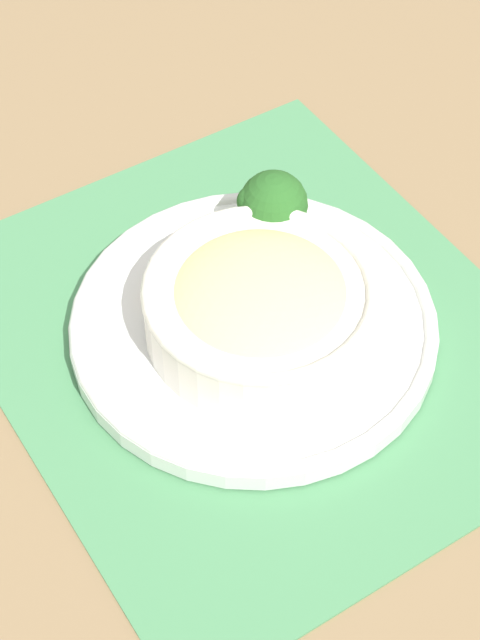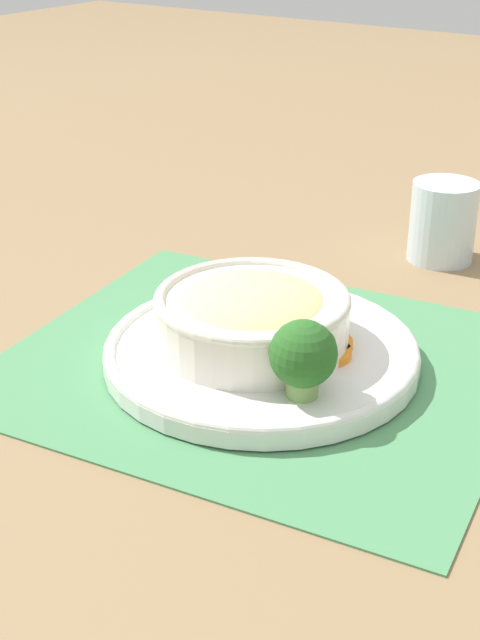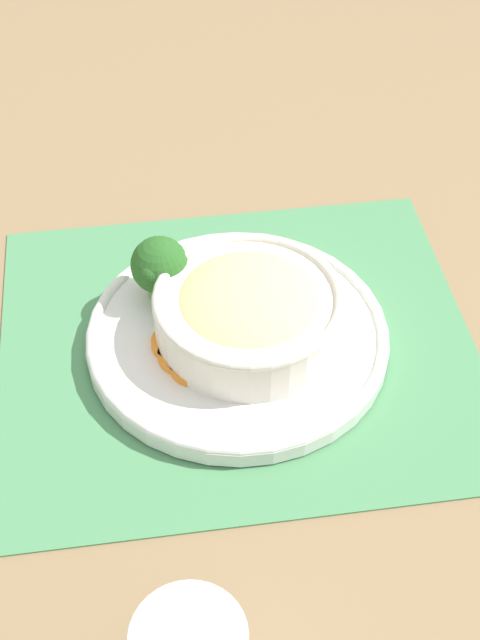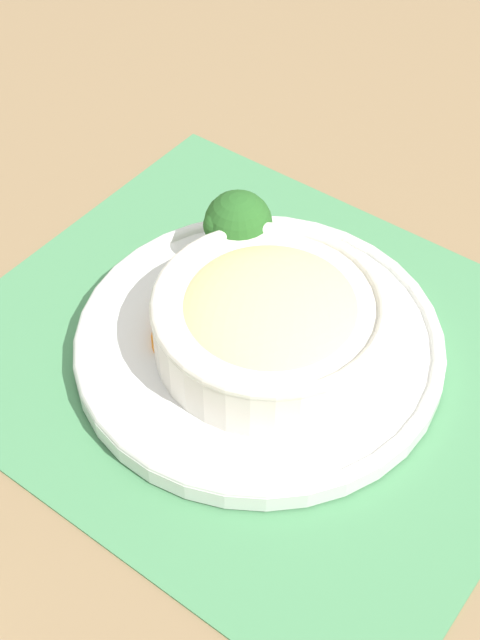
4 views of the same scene
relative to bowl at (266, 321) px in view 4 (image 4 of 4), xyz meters
The scene contains 8 objects.
ground_plane 0.05m from the bowl, 69.08° to the left, with size 4.00×4.00×0.00m, color #8C704C.
placemat 0.05m from the bowl, 69.08° to the left, with size 0.46×0.51×0.00m.
plate 0.04m from the bowl, 69.08° to the left, with size 0.29×0.29×0.02m.
bowl is the anchor object (origin of this frame).
broccoli_floret 0.10m from the bowl, 56.11° to the left, with size 0.06×0.06×0.07m.
carrot_slice_near 0.07m from the bowl, 100.31° to the left, with size 0.05×0.05×0.01m.
carrot_slice_middle 0.07m from the bowl, 114.54° to the left, with size 0.05×0.05×0.01m.
carrot_slice_far 0.07m from the bowl, 129.20° to the left, with size 0.05×0.05×0.01m.
Camera 4 is at (-0.35, -0.31, 0.54)m, focal length 50.00 mm.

